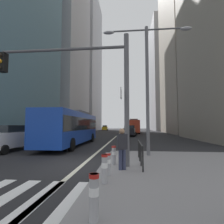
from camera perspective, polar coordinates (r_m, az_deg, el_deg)
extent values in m
plane|color=black|center=(28.49, 1.03, -8.29)|extent=(160.00, 160.00, 0.00)
cube|color=gray|center=(8.22, 29.91, -16.90)|extent=(9.00, 10.00, 0.15)
cube|color=silver|center=(5.77, -32.46, -23.28)|extent=(0.45, 3.20, 0.01)
cube|color=silver|center=(5.30, -23.96, -25.36)|extent=(0.45, 3.20, 0.01)
cube|color=silver|center=(4.97, -13.76, -27.14)|extent=(0.45, 3.20, 0.01)
cube|color=silver|center=(4.78, -2.12, -28.22)|extent=(0.45, 3.20, 0.01)
cube|color=silver|center=(4.75, 10.19, -28.29)|extent=(0.45, 3.20, 0.01)
cube|color=beige|center=(38.45, 2.23, -7.28)|extent=(0.20, 80.00, 0.01)
cube|color=#9E9EA3|center=(52.37, -16.63, 21.61)|extent=(12.06, 17.69, 49.48)
cube|color=#9E9EA3|center=(73.85, -9.40, 15.53)|extent=(11.87, 20.51, 54.08)
cube|color=gray|center=(53.56, 23.17, 25.83)|extent=(10.62, 18.41, 57.21)
cube|color=#9E9EA3|center=(70.85, 17.75, 11.15)|extent=(11.82, 17.09, 41.36)
cube|color=#14389E|center=(17.28, -13.01, -4.98)|extent=(2.57, 11.46, 2.75)
cube|color=black|center=(17.27, -12.99, -3.84)|extent=(2.61, 11.23, 1.10)
cube|color=#4C4C51|center=(18.96, -11.31, -0.34)|extent=(1.77, 4.13, 0.30)
cylinder|color=black|center=(13.50, -13.14, -10.39)|extent=(0.31, 1.00, 1.00)
cylinder|color=black|center=(14.43, -22.35, -9.78)|extent=(0.31, 1.00, 1.00)
cylinder|color=black|center=(20.55, -6.62, -8.37)|extent=(0.31, 1.00, 1.00)
cylinder|color=black|center=(21.18, -13.05, -8.17)|extent=(0.31, 1.00, 1.00)
cube|color=silver|center=(15.38, -30.93, -7.75)|extent=(1.92, 4.36, 1.10)
cube|color=black|center=(15.46, -30.47, -4.74)|extent=(1.57, 2.37, 0.52)
cylinder|color=black|center=(13.72, -31.86, -10.50)|extent=(0.24, 0.65, 0.64)
cylinder|color=black|center=(16.09, -25.15, -9.75)|extent=(0.24, 0.65, 0.64)
cylinder|color=black|center=(17.13, -30.34, -9.21)|extent=(0.24, 0.65, 0.64)
cube|color=red|center=(42.61, 7.07, -4.65)|extent=(2.50, 10.82, 2.75)
cube|color=black|center=(42.61, 7.07, -4.19)|extent=(2.54, 10.60, 1.10)
cube|color=#4C4C51|center=(41.01, 7.11, -2.53)|extent=(1.75, 3.90, 0.30)
cylinder|color=black|center=(46.08, 5.48, -6.17)|extent=(0.30, 1.00, 1.00)
cylinder|color=black|center=(46.14, 8.47, -6.14)|extent=(0.30, 1.00, 1.00)
cylinder|color=black|center=(39.16, 5.45, -6.48)|extent=(0.30, 1.00, 1.00)
cylinder|color=black|center=(39.23, 8.98, -6.44)|extent=(0.30, 1.00, 1.00)
cube|color=red|center=(59.18, 5.68, -4.58)|extent=(2.75, 10.61, 2.75)
cube|color=black|center=(59.18, 5.67, -4.25)|extent=(2.79, 10.40, 1.10)
cube|color=#4C4C51|center=(57.61, 5.70, -3.07)|extent=(1.84, 3.84, 0.30)
cylinder|color=black|center=(62.55, 4.51, -5.70)|extent=(0.32, 1.01, 1.00)
cylinder|color=black|center=(62.61, 6.71, -5.69)|extent=(0.32, 1.01, 1.00)
cylinder|color=black|center=(55.80, 4.53, -5.86)|extent=(0.32, 1.01, 1.00)
cylinder|color=black|center=(55.86, 7.01, -5.84)|extent=(0.32, 1.01, 1.00)
cube|color=gold|center=(64.06, -2.33, -5.35)|extent=(1.95, 4.62, 1.10)
cube|color=black|center=(64.20, -2.31, -4.63)|extent=(1.59, 2.52, 0.52)
cylinder|color=black|center=(62.44, -1.64, -5.88)|extent=(0.24, 0.65, 0.64)
cylinder|color=black|center=(62.63, -3.31, -5.87)|extent=(0.24, 0.65, 0.64)
cylinder|color=black|center=(65.53, -1.39, -5.81)|extent=(0.24, 0.65, 0.64)
cylinder|color=black|center=(65.71, -2.98, -5.80)|extent=(0.24, 0.65, 0.64)
cube|color=#B2A899|center=(33.11, 6.10, -6.22)|extent=(1.94, 4.53, 1.10)
cube|color=black|center=(32.95, 6.09, -4.82)|extent=(1.58, 2.47, 0.52)
cylinder|color=black|center=(34.69, 4.67, -7.05)|extent=(0.24, 0.65, 0.64)
cylinder|color=black|center=(34.64, 7.70, -7.03)|extent=(0.24, 0.65, 0.64)
cylinder|color=black|center=(31.66, 4.38, -7.31)|extent=(0.24, 0.65, 0.64)
cylinder|color=black|center=(31.60, 7.70, -7.29)|extent=(0.24, 0.65, 0.64)
cube|color=black|center=(31.19, 5.40, -6.34)|extent=(1.98, 4.49, 1.10)
cube|color=black|center=(31.03, 5.40, -4.85)|extent=(1.60, 2.45, 0.52)
cylinder|color=black|center=(32.69, 3.69, -7.22)|extent=(0.25, 0.65, 0.64)
cylinder|color=black|center=(32.76, 6.90, -7.19)|extent=(0.25, 0.65, 0.64)
cylinder|color=black|center=(29.69, 3.76, -7.51)|extent=(0.25, 0.65, 0.64)
cylinder|color=black|center=(29.77, 7.30, -7.47)|extent=(0.25, 0.65, 0.64)
cylinder|color=#515156|center=(7.86, 4.86, 4.51)|extent=(0.22, 0.22, 6.00)
cylinder|color=#515156|center=(9.12, -15.91, 19.13)|extent=(6.08, 0.14, 0.14)
cube|color=black|center=(10.39, -32.23, 13.59)|extent=(0.34, 0.34, 0.95)
sphere|color=black|center=(10.34, -32.87, 15.44)|extent=(0.20, 0.20, 0.20)
sphere|color=orange|center=(10.24, -32.94, 13.85)|extent=(0.20, 0.20, 0.20)
sphere|color=black|center=(10.16, -33.01, 12.24)|extent=(0.20, 0.20, 0.20)
cube|color=white|center=(7.72, 2.97, 6.17)|extent=(0.04, 0.60, 0.44)
cylinder|color=#56565B|center=(10.96, 11.56, 7.36)|extent=(0.20, 0.20, 8.00)
cylinder|color=#56565B|center=(12.25, 5.08, 25.03)|extent=(2.40, 0.10, 0.10)
ellipsoid|color=#B2B2B7|center=(12.29, -1.08, 24.64)|extent=(0.70, 0.32, 0.20)
cylinder|color=#56565B|center=(12.47, 17.30, 24.65)|extent=(2.40, 0.10, 0.10)
ellipsoid|color=#B2B2B7|center=(12.73, 23.10, 23.92)|extent=(0.70, 0.32, 0.20)
cylinder|color=#99999E|center=(3.66, -5.98, -26.07)|extent=(0.18, 0.18, 0.87)
cylinder|color=white|center=(3.62, -5.97, -24.54)|extent=(0.19, 0.19, 0.16)
cylinder|color=#B21E19|center=(3.53, -5.93, -20.13)|extent=(0.20, 0.20, 0.08)
cylinder|color=#99999E|center=(5.64, -2.48, -18.15)|extent=(0.18, 0.18, 0.88)
cylinder|color=white|center=(5.62, -2.47, -17.10)|extent=(0.19, 0.19, 0.16)
cylinder|color=#B21E19|center=(5.56, -2.46, -14.12)|extent=(0.20, 0.20, 0.08)
cylinder|color=#99999E|center=(6.54, -1.33, -16.70)|extent=(0.18, 0.18, 0.78)
cylinder|color=white|center=(6.52, -1.33, -15.89)|extent=(0.19, 0.19, 0.14)
cylinder|color=#B21E19|center=(6.48, -1.32, -13.67)|extent=(0.20, 0.20, 0.08)
cylinder|color=#99999E|center=(8.12, 0.58, -14.05)|extent=(0.18, 0.18, 0.85)
cylinder|color=white|center=(8.11, 0.58, -13.34)|extent=(0.19, 0.19, 0.15)
cylinder|color=#B21E19|center=(8.07, 0.58, -11.37)|extent=(0.20, 0.20, 0.08)
cylinder|color=black|center=(7.00, 10.11, -15.11)|extent=(0.06, 0.06, 0.95)
cylinder|color=black|center=(8.00, 9.53, -13.76)|extent=(0.06, 0.06, 0.95)
cylinder|color=black|center=(9.00, 9.09, -12.71)|extent=(0.06, 0.06, 0.95)
cylinder|color=black|center=(10.00, 8.73, -11.87)|extent=(0.06, 0.06, 0.95)
cylinder|color=black|center=(8.44, 9.26, -10.02)|extent=(0.06, 3.04, 0.06)
cylinder|color=#2D334C|center=(7.32, 3.94, -15.26)|extent=(0.15, 0.15, 0.81)
cylinder|color=#2D334C|center=(7.24, 2.78, -15.37)|extent=(0.15, 0.15, 0.81)
cube|color=#232328|center=(7.18, 3.33, -9.70)|extent=(0.45, 0.40, 0.62)
sphere|color=#9E7556|center=(7.15, 3.32, -6.32)|extent=(0.22, 0.22, 0.22)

